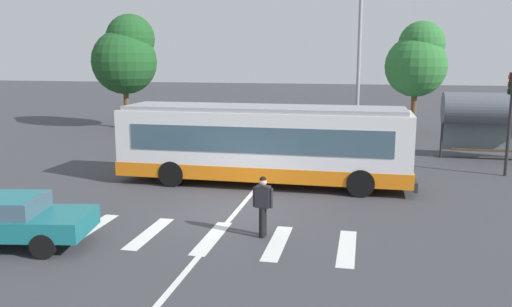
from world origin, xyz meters
name	(u,v)px	position (x,y,z in m)	size (l,w,h in m)	color
ground_plane	(232,211)	(0.00, 0.00, 0.00)	(160.00, 160.00, 0.00)	#3D3D42
city_transit_bus	(263,144)	(0.29, 3.80, 1.59)	(11.38, 2.67, 3.06)	black
pedestrian_crossing_street	(263,203)	(1.46, -2.17, 0.97)	(0.58, 0.37, 1.72)	black
foreground_sedan	(3,218)	(-5.09, -4.30, 0.77)	(4.75, 2.58, 1.35)	black
parked_car_charcoal	(217,122)	(-5.23, 16.23, 0.77)	(2.13, 4.62, 1.35)	black
parked_car_black	(259,124)	(-2.42, 16.09, 0.77)	(2.16, 4.63, 1.35)	black
parked_car_champagne	(300,124)	(0.10, 16.58, 0.77)	(2.04, 4.59, 1.35)	black
parked_car_white	(345,125)	(2.93, 16.36, 0.77)	(1.89, 4.51, 1.35)	black
parked_car_silver	(389,126)	(5.58, 16.72, 0.77)	(1.89, 4.51, 1.35)	black
traffic_light_far_corner	(511,107)	(9.99, 7.27, 2.91)	(0.33, 0.32, 4.31)	#28282B
bus_stop_shelter	(493,110)	(10.11, 10.87, 2.42)	(4.61, 1.54, 3.25)	#28282B
twin_arm_street_lamp	(360,31)	(3.69, 12.92, 6.28)	(4.12, 0.32, 10.46)	#939399
background_tree_left	(126,55)	(-12.14, 17.89, 5.04)	(4.46, 4.46, 7.82)	brown
background_tree_right	(418,60)	(7.29, 19.45, 4.73)	(3.94, 3.94, 7.19)	brown
crosswalk_painted_stripes	(212,238)	(0.10, -2.58, 0.00)	(7.83, 2.71, 0.01)	silver
lane_center_line	(250,195)	(0.17, 2.00, 0.00)	(0.16, 24.00, 0.01)	silver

